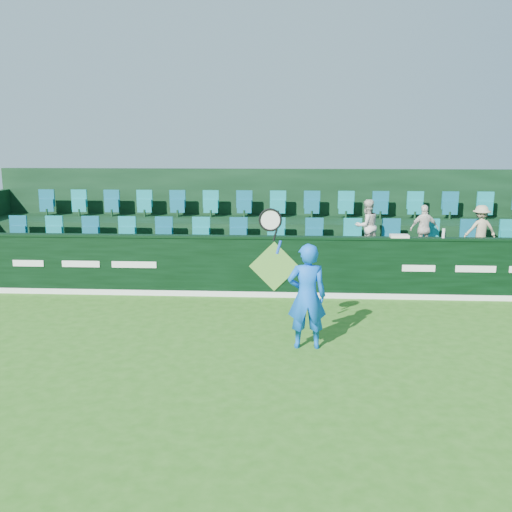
# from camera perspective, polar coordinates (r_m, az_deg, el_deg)

# --- Properties ---
(ground) EXTENTS (60.00, 60.00, 0.00)m
(ground) POSITION_cam_1_polar(r_m,az_deg,el_deg) (8.90, 1.11, -10.95)
(ground) COLOR #296417
(ground) RESTS_ON ground
(sponsor_hoarding) EXTENTS (16.00, 0.25, 1.35)m
(sponsor_hoarding) POSITION_cam_1_polar(r_m,az_deg,el_deg) (12.52, 1.86, -1.05)
(sponsor_hoarding) COLOR black
(sponsor_hoarding) RESTS_ON ground
(stand_tier_front) EXTENTS (16.00, 2.00, 0.80)m
(stand_tier_front) POSITION_cam_1_polar(r_m,az_deg,el_deg) (13.65, 1.97, -1.17)
(stand_tier_front) COLOR black
(stand_tier_front) RESTS_ON ground
(stand_tier_back) EXTENTS (16.00, 1.80, 1.30)m
(stand_tier_back) POSITION_cam_1_polar(r_m,az_deg,el_deg) (15.47, 2.15, 1.28)
(stand_tier_back) COLOR black
(stand_tier_back) RESTS_ON ground
(stand_rear) EXTENTS (16.00, 4.10, 2.60)m
(stand_rear) POSITION_cam_1_polar(r_m,az_deg,el_deg) (15.82, 2.20, 3.59)
(stand_rear) COLOR black
(stand_rear) RESTS_ON ground
(seat_row_front) EXTENTS (13.50, 0.50, 0.60)m
(seat_row_front) POSITION_cam_1_polar(r_m,az_deg,el_deg) (13.91, 2.03, 2.01)
(seat_row_front) COLOR #0F576E
(seat_row_front) RESTS_ON stand_tier_front
(seat_row_back) EXTENTS (13.50, 0.50, 0.60)m
(seat_row_back) POSITION_cam_1_polar(r_m,az_deg,el_deg) (15.62, 2.20, 4.91)
(seat_row_back) COLOR #0F576E
(seat_row_back) RESTS_ON stand_tier_back
(tennis_player) EXTENTS (1.17, 0.45, 2.39)m
(tennis_player) POSITION_cam_1_polar(r_m,az_deg,el_deg) (9.42, 5.06, -3.94)
(tennis_player) COLOR blue
(tennis_player) RESTS_ON ground
(spectator_left) EXTENTS (0.75, 0.68, 1.25)m
(spectator_left) POSITION_cam_1_polar(r_m,az_deg,el_deg) (13.60, 11.02, 2.96)
(spectator_left) COLOR beige
(spectator_left) RESTS_ON stand_tier_front
(spectator_middle) EXTENTS (0.69, 0.35, 1.13)m
(spectator_middle) POSITION_cam_1_polar(r_m,az_deg,el_deg) (13.85, 16.46, 2.61)
(spectator_middle) COLOR silver
(spectator_middle) RESTS_ON stand_tier_front
(spectator_right) EXTENTS (0.77, 0.49, 1.13)m
(spectator_right) POSITION_cam_1_polar(r_m,az_deg,el_deg) (14.20, 21.53, 2.48)
(spectator_right) COLOR tan
(spectator_right) RESTS_ON stand_tier_front
(towel) EXTENTS (0.39, 0.25, 0.06)m
(towel) POSITION_cam_1_polar(r_m,az_deg,el_deg) (12.61, 14.14, 1.95)
(towel) COLOR silver
(towel) RESTS_ON sponsor_hoarding
(drinks_bottle) EXTENTS (0.06, 0.06, 0.20)m
(drinks_bottle) POSITION_cam_1_polar(r_m,az_deg,el_deg) (12.80, 18.24, 2.19)
(drinks_bottle) COLOR silver
(drinks_bottle) RESTS_ON sponsor_hoarding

